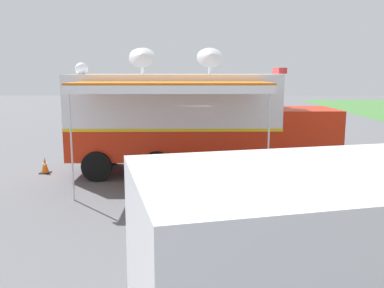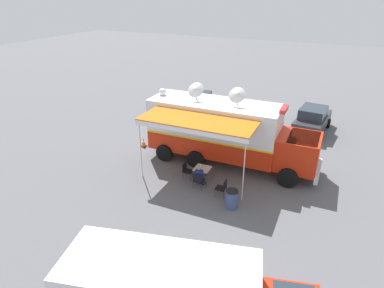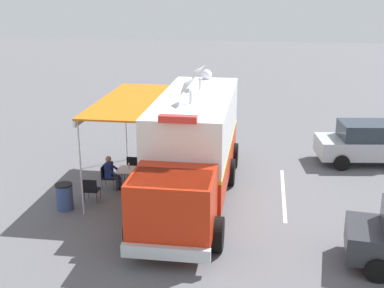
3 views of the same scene
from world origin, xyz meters
name	(u,v)px [view 2 (image 2 of 3)]	position (x,y,z in m)	size (l,w,h in m)	color
ground_plane	(213,159)	(0.00, 0.00, 0.00)	(100.00, 100.00, 0.00)	#5B5B60
lot_stripe	(231,139)	(-3.22, 0.01, 0.00)	(0.12, 4.80, 0.01)	silver
command_truck	(226,131)	(0.02, 0.75, 1.95)	(5.00, 9.53, 4.53)	red
folding_table	(202,169)	(2.45, 0.38, 0.67)	(0.81, 0.81, 0.73)	silver
water_bottle	(201,166)	(2.45, 0.29, 0.83)	(0.07, 0.07, 0.22)	silver
folding_chair_at_table	(198,180)	(3.25, 0.51, 0.51)	(0.49, 0.49, 0.87)	black
folding_chair_beside_table	(187,169)	(2.55, -0.47, 0.51)	(0.49, 0.49, 0.87)	black
folding_chair_spare_by_truck	(223,187)	(3.36, 1.84, 0.51)	(0.50, 0.50, 0.87)	black
seated_responder	(200,176)	(3.06, 0.51, 0.65)	(0.67, 0.56, 1.25)	navy
trash_bin	(232,199)	(4.05, 2.53, 0.46)	(0.57, 0.57, 0.91)	#384C7F
traffic_cone	(144,142)	(0.23, -4.62, 0.28)	(0.36, 0.36, 0.58)	black
car_behind_truck	(199,104)	(-6.66, -3.90, 0.88)	(4.41, 2.46, 1.76)	#B2B5BA
car_far_corner	(312,119)	(-6.86, 4.60, 0.88)	(4.35, 2.32, 1.76)	#2D2D33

